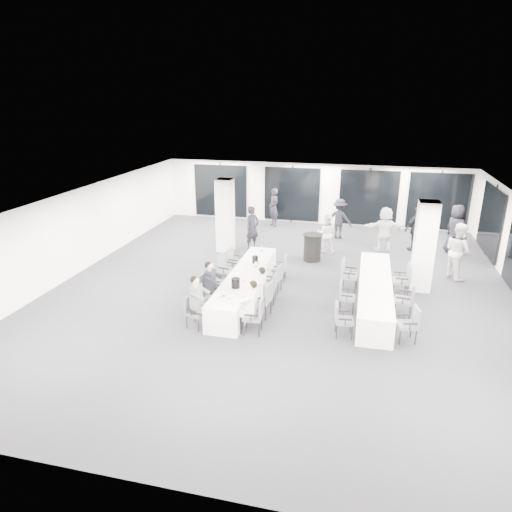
{
  "coord_description": "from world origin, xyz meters",
  "views": [
    {
      "loc": [
        2.3,
        -12.97,
        5.75
      ],
      "look_at": [
        -0.77,
        -0.2,
        1.1
      ],
      "focal_mm": 32.0,
      "sensor_mm": 36.0,
      "label": 1
    }
  ],
  "objects_px": {
    "banquet_table_side": "(375,293)",
    "cocktail_table": "(312,247)",
    "chair_main_right_near": "(256,314)",
    "standing_guest_f": "(385,226)",
    "chair_main_right_second": "(264,297)",
    "chair_main_right_far": "(282,266)",
    "chair_side_right_far": "(404,278)",
    "ice_bucket_far": "(255,260)",
    "chair_main_right_fourth": "(276,277)",
    "chair_main_left_far": "(234,260)",
    "standing_guest_c": "(339,216)",
    "chair_main_right_mid": "(271,286)",
    "standing_guest_d": "(417,226)",
    "ice_bucket_near": "(236,283)",
    "chair_side_left_near": "(341,318)",
    "standing_guest_e": "(456,226)",
    "chair_side_right_near": "(410,322)",
    "standing_guest_h": "(458,247)",
    "chair_side_left_far": "(347,273)",
    "standing_guest_b": "(326,231)",
    "chair_main_left_near": "(194,310)",
    "banquet_table_main": "(245,285)",
    "chair_side_left_mid": "(345,295)",
    "chair_main_left_second": "(207,290)",
    "standing_guest_a": "(252,225)",
    "standing_guest_g": "(274,205)",
    "chair_main_left_mid": "(215,280)",
    "chair_main_left_fourth": "(226,268)"
  },
  "relations": [
    {
      "from": "chair_main_left_mid",
      "to": "chair_main_right_far",
      "type": "height_order",
      "value": "chair_main_left_mid"
    },
    {
      "from": "standing_guest_d",
      "to": "standing_guest_e",
      "type": "xyz_separation_m",
      "value": [
        1.41,
        0.05,
        0.08
      ]
    },
    {
      "from": "chair_side_right_near",
      "to": "standing_guest_d",
      "type": "relative_size",
      "value": 0.46
    },
    {
      "from": "chair_main_right_fourth",
      "to": "standing_guest_f",
      "type": "distance_m",
      "value": 5.94
    },
    {
      "from": "banquet_table_side",
      "to": "ice_bucket_near",
      "type": "xyz_separation_m",
      "value": [
        -3.75,
        -1.4,
        0.51
      ]
    },
    {
      "from": "banquet_table_side",
      "to": "chair_main_left_near",
      "type": "height_order",
      "value": "chair_main_left_near"
    },
    {
      "from": "chair_main_left_near",
      "to": "chair_side_left_near",
      "type": "xyz_separation_m",
      "value": [
        3.76,
        0.4,
        0.02
      ]
    },
    {
      "from": "banquet_table_main",
      "to": "chair_main_right_mid",
      "type": "distance_m",
      "value": 0.88
    },
    {
      "from": "chair_side_right_far",
      "to": "standing_guest_h",
      "type": "bearing_deg",
      "value": -46.34
    },
    {
      "from": "chair_side_left_near",
      "to": "standing_guest_g",
      "type": "height_order",
      "value": "standing_guest_g"
    },
    {
      "from": "chair_main_right_second",
      "to": "standing_guest_a",
      "type": "bearing_deg",
      "value": 24.56
    },
    {
      "from": "standing_guest_d",
      "to": "ice_bucket_near",
      "type": "bearing_deg",
      "value": 20.79
    },
    {
      "from": "chair_main_left_far",
      "to": "chair_main_right_mid",
      "type": "distance_m",
      "value": 2.53
    },
    {
      "from": "chair_main_left_far",
      "to": "chair_side_right_near",
      "type": "bearing_deg",
      "value": 67.53
    },
    {
      "from": "chair_side_left_near",
      "to": "chair_side_left_mid",
      "type": "distance_m",
      "value": 1.46
    },
    {
      "from": "chair_side_left_mid",
      "to": "standing_guest_b",
      "type": "xyz_separation_m",
      "value": [
        -0.98,
        4.98,
        0.36
      ]
    },
    {
      "from": "chair_main_right_far",
      "to": "chair_side_left_mid",
      "type": "xyz_separation_m",
      "value": [
        2.12,
        -1.78,
        0.0
      ]
    },
    {
      "from": "standing_guest_g",
      "to": "ice_bucket_near",
      "type": "relative_size",
      "value": 7.32
    },
    {
      "from": "banquet_table_side",
      "to": "standing_guest_d",
      "type": "height_order",
      "value": "standing_guest_d"
    },
    {
      "from": "chair_main_right_fourth",
      "to": "chair_side_right_near",
      "type": "distance_m",
      "value": 4.34
    },
    {
      "from": "banquet_table_main",
      "to": "chair_main_left_second",
      "type": "bearing_deg",
      "value": -128.94
    },
    {
      "from": "chair_main_right_fourth",
      "to": "chair_main_left_far",
      "type": "bearing_deg",
      "value": 64.44
    },
    {
      "from": "chair_side_right_far",
      "to": "standing_guest_e",
      "type": "height_order",
      "value": "standing_guest_e"
    },
    {
      "from": "chair_main_left_second",
      "to": "chair_side_left_far",
      "type": "relative_size",
      "value": 1.04
    },
    {
      "from": "chair_main_right_second",
      "to": "chair_main_right_far",
      "type": "relative_size",
      "value": 1.17
    },
    {
      "from": "cocktail_table",
      "to": "chair_side_left_near",
      "type": "bearing_deg",
      "value": -75.71
    },
    {
      "from": "chair_main_left_far",
      "to": "chair_main_right_fourth",
      "type": "height_order",
      "value": "chair_main_left_far"
    },
    {
      "from": "chair_main_right_near",
      "to": "chair_main_right_mid",
      "type": "xyz_separation_m",
      "value": [
        -0.0,
        1.84,
        -0.02
      ]
    },
    {
      "from": "chair_main_right_mid",
      "to": "standing_guest_h",
      "type": "xyz_separation_m",
      "value": [
        5.55,
        3.37,
        0.54
      ]
    },
    {
      "from": "chair_main_left_fourth",
      "to": "chair_side_right_near",
      "type": "bearing_deg",
      "value": 79.37
    },
    {
      "from": "chair_main_left_near",
      "to": "standing_guest_d",
      "type": "height_order",
      "value": "standing_guest_d"
    },
    {
      "from": "chair_main_right_second",
      "to": "chair_side_right_near",
      "type": "height_order",
      "value": "chair_main_right_second"
    },
    {
      "from": "chair_main_right_fourth",
      "to": "chair_side_left_near",
      "type": "relative_size",
      "value": 0.99
    },
    {
      "from": "chair_main_right_near",
      "to": "cocktail_table",
      "type": "bearing_deg",
      "value": -11.39
    },
    {
      "from": "chair_main_right_mid",
      "to": "chair_side_left_far",
      "type": "distance_m",
      "value": 2.59
    },
    {
      "from": "chair_main_left_mid",
      "to": "ice_bucket_near",
      "type": "distance_m",
      "value": 1.2
    },
    {
      "from": "chair_side_right_near",
      "to": "chair_side_right_far",
      "type": "relative_size",
      "value": 0.91
    },
    {
      "from": "chair_side_left_near",
      "to": "chair_side_right_near",
      "type": "distance_m",
      "value": 1.66
    },
    {
      "from": "banquet_table_side",
      "to": "standing_guest_e",
      "type": "distance_m",
      "value": 6.23
    },
    {
      "from": "chair_side_left_far",
      "to": "standing_guest_b",
      "type": "height_order",
      "value": "standing_guest_b"
    },
    {
      "from": "chair_main_left_far",
      "to": "standing_guest_e",
      "type": "distance_m",
      "value": 8.62
    },
    {
      "from": "chair_side_right_far",
      "to": "ice_bucket_far",
      "type": "relative_size",
      "value": 4.49
    },
    {
      "from": "cocktail_table",
      "to": "banquet_table_main",
      "type": "bearing_deg",
      "value": -113.18
    },
    {
      "from": "standing_guest_c",
      "to": "chair_main_right_mid",
      "type": "bearing_deg",
      "value": 91.24
    },
    {
      "from": "banquet_table_side",
      "to": "cocktail_table",
      "type": "relative_size",
      "value": 4.99
    },
    {
      "from": "cocktail_table",
      "to": "standing_guest_h",
      "type": "relative_size",
      "value": 0.47
    },
    {
      "from": "chair_main_right_mid",
      "to": "chair_side_right_far",
      "type": "bearing_deg",
      "value": -72.4
    },
    {
      "from": "chair_main_right_far",
      "to": "chair_side_left_mid",
      "type": "distance_m",
      "value": 2.76
    },
    {
      "from": "chair_main_right_near",
      "to": "standing_guest_f",
      "type": "relative_size",
      "value": 0.48
    },
    {
      "from": "chair_side_left_near",
      "to": "standing_guest_d",
      "type": "bearing_deg",
      "value": 154.84
    }
  ]
}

